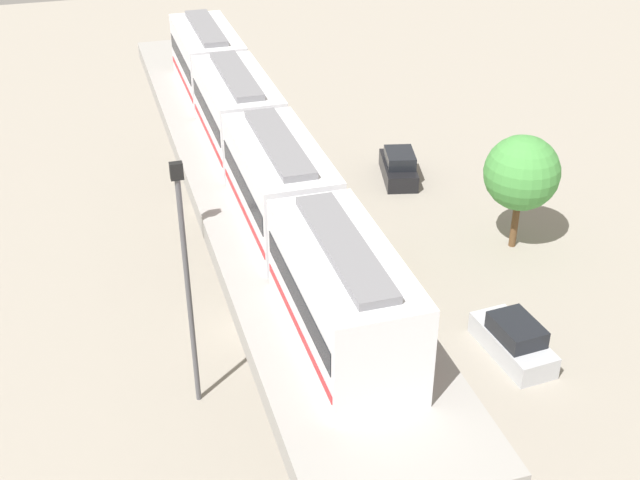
# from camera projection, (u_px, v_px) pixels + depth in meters

# --- Properties ---
(ground_plane) EXTENTS (120.00, 120.00, 0.00)m
(ground_plane) POSITION_uv_depth(u_px,v_px,m) (258.00, 321.00, 36.89)
(ground_plane) COLOR gray
(viaduct) EXTENTS (5.20, 35.80, 7.68)m
(viaduct) POSITION_uv_depth(u_px,v_px,m) (252.00, 203.00, 33.82)
(viaduct) COLOR #999691
(viaduct) RESTS_ON ground
(train) EXTENTS (2.64, 27.45, 3.24)m
(train) POSITION_uv_depth(u_px,v_px,m) (257.00, 145.00, 31.03)
(train) COLOR silver
(train) RESTS_ON viaduct
(parked_car_silver) EXTENTS (2.13, 4.33, 1.76)m
(parked_car_silver) POSITION_uv_depth(u_px,v_px,m) (514.00, 340.00, 34.48)
(parked_car_silver) COLOR #B2B5BA
(parked_car_silver) RESTS_ON ground
(parked_car_yellow) EXTENTS (2.63, 4.48, 1.76)m
(parked_car_yellow) POSITION_uv_depth(u_px,v_px,m) (364.00, 258.00, 40.13)
(parked_car_yellow) COLOR yellow
(parked_car_yellow) RESTS_ON ground
(parked_car_black) EXTENTS (2.72, 4.50, 1.76)m
(parked_car_black) POSITION_uv_depth(u_px,v_px,m) (399.00, 167.00, 48.90)
(parked_car_black) COLOR black
(parked_car_black) RESTS_ON ground
(tree_near_viaduct) EXTENTS (3.77, 3.77, 6.07)m
(tree_near_viaduct) POSITION_uv_depth(u_px,v_px,m) (522.00, 173.00, 40.43)
(tree_near_viaduct) COLOR brown
(tree_near_viaduct) RESTS_ON ground
(signal_post) EXTENTS (0.44, 0.28, 10.28)m
(signal_post) POSITION_uv_depth(u_px,v_px,m) (187.00, 279.00, 29.58)
(signal_post) COLOR #4C4C51
(signal_post) RESTS_ON ground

